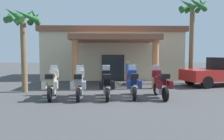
{
  "coord_description": "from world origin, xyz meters",
  "views": [
    {
      "loc": [
        -0.69,
        -11.55,
        2.25
      ],
      "look_at": [
        -0.23,
        1.88,
        1.2
      ],
      "focal_mm": 35.0,
      "sensor_mm": 36.0,
      "label": 1
    }
  ],
  "objects_px": {
    "motorcycle_blue": "(133,84)",
    "palm_tree_roadside": "(23,27)",
    "motorcycle_silver": "(79,85)",
    "motorcycle_maroon": "(161,84)",
    "motel_building": "(112,53)",
    "motorcycle_cream": "(52,84)",
    "motorcycle_black": "(107,84)",
    "pickup_truck_red": "(221,72)",
    "palm_tree_near_portico": "(192,19)",
    "pedestrian": "(128,72)"
  },
  "relations": [
    {
      "from": "pickup_truck_red",
      "to": "motorcycle_black",
      "type": "bearing_deg",
      "value": -167.2
    },
    {
      "from": "motorcycle_black",
      "to": "pickup_truck_red",
      "type": "distance_m",
      "value": 8.89
    },
    {
      "from": "motorcycle_blue",
      "to": "motel_building",
      "type": "bearing_deg",
      "value": 8.17
    },
    {
      "from": "pickup_truck_red",
      "to": "motorcycle_blue",
      "type": "bearing_deg",
      "value": -163.86
    },
    {
      "from": "motel_building",
      "to": "palm_tree_roadside",
      "type": "bearing_deg",
      "value": -124.95
    },
    {
      "from": "motorcycle_cream",
      "to": "palm_tree_roadside",
      "type": "distance_m",
      "value": 4.08
    },
    {
      "from": "motorcycle_maroon",
      "to": "palm_tree_roadside",
      "type": "distance_m",
      "value": 8.24
    },
    {
      "from": "motorcycle_blue",
      "to": "motorcycle_maroon",
      "type": "distance_m",
      "value": 1.36
    },
    {
      "from": "motorcycle_cream",
      "to": "pickup_truck_red",
      "type": "bearing_deg",
      "value": -74.61
    },
    {
      "from": "motorcycle_silver",
      "to": "motorcycle_blue",
      "type": "distance_m",
      "value": 2.71
    },
    {
      "from": "motel_building",
      "to": "motorcycle_black",
      "type": "xyz_separation_m",
      "value": [
        -0.58,
        -9.57,
        -1.55
      ]
    },
    {
      "from": "motorcycle_blue",
      "to": "pickup_truck_red",
      "type": "xyz_separation_m",
      "value": [
        6.57,
        3.83,
        0.24
      ]
    },
    {
      "from": "motorcycle_silver",
      "to": "motorcycle_maroon",
      "type": "bearing_deg",
      "value": -92.11
    },
    {
      "from": "motorcycle_silver",
      "to": "palm_tree_near_portico",
      "type": "xyz_separation_m",
      "value": [
        7.61,
        5.1,
        4.01
      ]
    },
    {
      "from": "pickup_truck_red",
      "to": "palm_tree_near_portico",
      "type": "height_order",
      "value": "palm_tree_near_portico"
    },
    {
      "from": "palm_tree_roadside",
      "to": "motorcycle_silver",
      "type": "bearing_deg",
      "value": -30.51
    },
    {
      "from": "motel_building",
      "to": "motorcycle_blue",
      "type": "relative_size",
      "value": 5.49
    },
    {
      "from": "motorcycle_black",
      "to": "palm_tree_roadside",
      "type": "xyz_separation_m",
      "value": [
        -4.71,
        1.97,
        3.02
      ]
    },
    {
      "from": "motorcycle_cream",
      "to": "motorcycle_black",
      "type": "relative_size",
      "value": 1.0
    },
    {
      "from": "palm_tree_roadside",
      "to": "pedestrian",
      "type": "bearing_deg",
      "value": 14.58
    },
    {
      "from": "motorcycle_cream",
      "to": "motorcycle_maroon",
      "type": "xyz_separation_m",
      "value": [
        5.41,
        -0.08,
        0.0
      ]
    },
    {
      "from": "motorcycle_black",
      "to": "motorcycle_blue",
      "type": "bearing_deg",
      "value": -83.37
    },
    {
      "from": "motorcycle_silver",
      "to": "motorcycle_maroon",
      "type": "xyz_separation_m",
      "value": [
        4.06,
        0.04,
        0.0
      ]
    },
    {
      "from": "motorcycle_maroon",
      "to": "motel_building",
      "type": "bearing_deg",
      "value": 9.99
    },
    {
      "from": "motel_building",
      "to": "motorcycle_cream",
      "type": "xyz_separation_m",
      "value": [
        -3.29,
        -9.47,
        -1.55
      ]
    },
    {
      "from": "palm_tree_roadside",
      "to": "motorcycle_maroon",
      "type": "bearing_deg",
      "value": -14.68
    },
    {
      "from": "palm_tree_roadside",
      "to": "motorcycle_cream",
      "type": "bearing_deg",
      "value": -42.9
    },
    {
      "from": "motel_building",
      "to": "pedestrian",
      "type": "height_order",
      "value": "motel_building"
    },
    {
      "from": "motorcycle_cream",
      "to": "pedestrian",
      "type": "relative_size",
      "value": 1.25
    },
    {
      "from": "pickup_truck_red",
      "to": "motorcycle_maroon",
      "type": "bearing_deg",
      "value": -156.69
    },
    {
      "from": "motorcycle_blue",
      "to": "motorcycle_maroon",
      "type": "relative_size",
      "value": 1.0
    },
    {
      "from": "motel_building",
      "to": "motorcycle_blue",
      "type": "distance_m",
      "value": 9.54
    },
    {
      "from": "motel_building",
      "to": "motorcycle_maroon",
      "type": "distance_m",
      "value": 9.9
    },
    {
      "from": "motorcycle_blue",
      "to": "palm_tree_roadside",
      "type": "xyz_separation_m",
      "value": [
        -6.06,
        1.78,
        3.02
      ]
    },
    {
      "from": "motorcycle_cream",
      "to": "motorcycle_black",
      "type": "height_order",
      "value": "same"
    },
    {
      "from": "motorcycle_blue",
      "to": "palm_tree_roadside",
      "type": "distance_m",
      "value": 7.0
    },
    {
      "from": "motorcycle_maroon",
      "to": "motorcycle_blue",
      "type": "bearing_deg",
      "value": 80.63
    },
    {
      "from": "motel_building",
      "to": "motorcycle_silver",
      "type": "xyz_separation_m",
      "value": [
        -1.94,
        -9.58,
        -1.55
      ]
    },
    {
      "from": "motorcycle_maroon",
      "to": "pickup_truck_red",
      "type": "height_order",
      "value": "pickup_truck_red"
    },
    {
      "from": "motorcycle_maroon",
      "to": "palm_tree_near_portico",
      "type": "relative_size",
      "value": 0.35
    },
    {
      "from": "motorcycle_silver",
      "to": "palm_tree_near_portico",
      "type": "distance_m",
      "value": 10.0
    },
    {
      "from": "motel_building",
      "to": "palm_tree_near_portico",
      "type": "relative_size",
      "value": 1.95
    },
    {
      "from": "motel_building",
      "to": "palm_tree_near_portico",
      "type": "xyz_separation_m",
      "value": [
        5.68,
        -4.49,
        2.46
      ]
    },
    {
      "from": "palm_tree_roadside",
      "to": "palm_tree_near_portico",
      "type": "height_order",
      "value": "palm_tree_near_portico"
    },
    {
      "from": "motel_building",
      "to": "motorcycle_blue",
      "type": "height_order",
      "value": "motel_building"
    },
    {
      "from": "motorcycle_maroon",
      "to": "pedestrian",
      "type": "height_order",
      "value": "pedestrian"
    },
    {
      "from": "motorcycle_cream",
      "to": "motorcycle_silver",
      "type": "distance_m",
      "value": 1.36
    },
    {
      "from": "motorcycle_maroon",
      "to": "palm_tree_near_portico",
      "type": "xyz_separation_m",
      "value": [
        3.56,
        5.06,
        4.01
      ]
    },
    {
      "from": "motel_building",
      "to": "pedestrian",
      "type": "relative_size",
      "value": 6.87
    },
    {
      "from": "motorcycle_black",
      "to": "palm_tree_roadside",
      "type": "bearing_deg",
      "value": 66.02
    }
  ]
}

